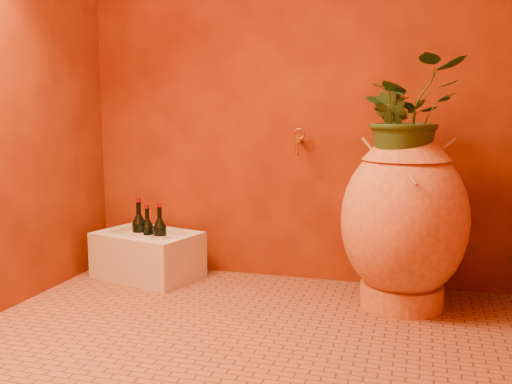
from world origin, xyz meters
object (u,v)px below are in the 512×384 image
(wine_bottle_c, at_px, (148,237))
(wall_tap, at_px, (299,140))
(wine_bottle_b, at_px, (139,234))
(amphora, at_px, (404,220))
(stone_basin, at_px, (148,256))
(wine_bottle_a, at_px, (160,238))

(wine_bottle_c, height_order, wall_tap, wall_tap)
(wine_bottle_b, bearing_deg, wall_tap, 13.71)
(amphora, bearing_deg, wine_bottle_c, 177.46)
(wine_bottle_b, distance_m, wall_tap, 1.09)
(stone_basin, distance_m, wine_bottle_a, 0.19)
(amphora, distance_m, wine_bottle_a, 1.38)
(wine_bottle_a, height_order, wall_tap, wall_tap)
(wall_tap, bearing_deg, stone_basin, -168.96)
(wall_tap, bearing_deg, wine_bottle_c, -166.49)
(amphora, distance_m, wine_bottle_c, 1.48)
(wine_bottle_a, bearing_deg, wine_bottle_c, 161.36)
(amphora, bearing_deg, wall_tap, 155.69)
(stone_basin, height_order, wine_bottle_a, wine_bottle_a)
(amphora, distance_m, stone_basin, 1.52)
(wine_bottle_c, bearing_deg, amphora, -2.54)
(stone_basin, height_order, wall_tap, wall_tap)
(wine_bottle_c, bearing_deg, wine_bottle_a, -18.64)
(wine_bottle_b, bearing_deg, stone_basin, 61.37)
(wine_bottle_a, xyz_separation_m, wall_tap, (0.77, 0.24, 0.57))
(wine_bottle_b, height_order, wall_tap, wall_tap)
(stone_basin, relative_size, wall_tap, 4.38)
(wine_bottle_b, relative_size, wall_tap, 2.24)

